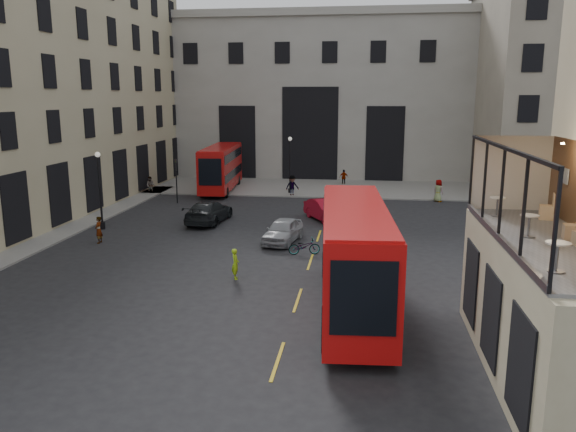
# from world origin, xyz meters

# --- Properties ---
(ground) EXTENTS (140.00, 140.00, 0.00)m
(ground) POSITION_xyz_m (0.00, 0.00, 0.00)
(ground) COLOR black
(ground) RESTS_ON ground
(host_frontage) EXTENTS (3.00, 11.00, 4.50)m
(host_frontage) POSITION_xyz_m (6.50, 0.00, 2.25)
(host_frontage) COLOR #BCB18D
(host_frontage) RESTS_ON ground
(cafe_floor) EXTENTS (3.00, 10.00, 0.10)m
(cafe_floor) POSITION_xyz_m (6.50, 0.00, 4.55)
(cafe_floor) COLOR slate
(cafe_floor) RESTS_ON host_frontage
(gateway) EXTENTS (35.00, 10.60, 18.00)m
(gateway) POSITION_xyz_m (-5.00, 47.99, 9.39)
(gateway) COLOR #A29F97
(gateway) RESTS_ON ground
(building_right) EXTENTS (16.60, 18.60, 20.00)m
(building_right) POSITION_xyz_m (20.00, 39.97, 10.39)
(building_right) COLOR gray
(building_right) RESTS_ON ground
(pavement_far) EXTENTS (40.00, 12.00, 0.12)m
(pavement_far) POSITION_xyz_m (-6.00, 38.00, 0.06)
(pavement_far) COLOR slate
(pavement_far) RESTS_ON ground
(traffic_light_near) EXTENTS (0.16, 0.20, 3.80)m
(traffic_light_near) POSITION_xyz_m (-1.00, 12.00, 2.42)
(traffic_light_near) COLOR black
(traffic_light_near) RESTS_ON ground
(traffic_light_far) EXTENTS (0.16, 0.20, 3.80)m
(traffic_light_far) POSITION_xyz_m (-15.00, 28.00, 2.42)
(traffic_light_far) COLOR black
(traffic_light_far) RESTS_ON ground
(street_lamp_a) EXTENTS (0.36, 0.36, 5.33)m
(street_lamp_a) POSITION_xyz_m (-17.00, 18.00, 2.39)
(street_lamp_a) COLOR black
(street_lamp_a) RESTS_ON ground
(street_lamp_b) EXTENTS (0.36, 0.36, 5.33)m
(street_lamp_b) POSITION_xyz_m (-6.00, 34.00, 2.39)
(street_lamp_b) COLOR black
(street_lamp_b) RESTS_ON ground
(bus_near) EXTENTS (3.35, 11.59, 4.57)m
(bus_near) POSITION_xyz_m (0.50, 4.99, 2.56)
(bus_near) COLOR red
(bus_near) RESTS_ON ground
(bus_far) EXTENTS (3.23, 10.96, 4.31)m
(bus_far) POSITION_xyz_m (-12.80, 34.76, 2.42)
(bus_far) COLOR #A90D0B
(bus_far) RESTS_ON ground
(car_a) EXTENTS (2.46, 4.61, 1.49)m
(car_a) POSITION_xyz_m (-4.12, 16.09, 0.75)
(car_a) COLOR #919398
(car_a) RESTS_ON ground
(car_b) EXTENTS (3.74, 4.94, 1.56)m
(car_b) POSITION_xyz_m (-1.86, 22.74, 0.78)
(car_b) COLOR #A70A1D
(car_b) RESTS_ON ground
(car_c) EXTENTS (2.65, 5.68, 1.60)m
(car_c) POSITION_xyz_m (-10.24, 20.97, 0.80)
(car_c) COLOR black
(car_c) RESTS_ON ground
(bicycle) EXTENTS (1.93, 1.06, 0.96)m
(bicycle) POSITION_xyz_m (-2.49, 13.48, 0.48)
(bicycle) COLOR gray
(bicycle) RESTS_ON ground
(cyclist) EXTENTS (0.55, 0.66, 1.56)m
(cyclist) POSITION_xyz_m (-5.45, 8.60, 0.78)
(cyclist) COLOR #A4DF17
(cyclist) RESTS_ON ground
(pedestrian_a) EXTENTS (0.86, 0.70, 1.64)m
(pedestrian_a) POSITION_xyz_m (-19.00, 32.21, 0.82)
(pedestrian_a) COLOR gray
(pedestrian_a) RESTS_ON ground
(pedestrian_b) EXTENTS (1.45, 1.23, 1.95)m
(pedestrian_b) POSITION_xyz_m (-5.59, 32.46, 0.98)
(pedestrian_b) COLOR gray
(pedestrian_b) RESTS_ON ground
(pedestrian_c) EXTENTS (0.97, 0.49, 1.60)m
(pedestrian_c) POSITION_xyz_m (-1.17, 40.00, 0.80)
(pedestrian_c) COLOR gray
(pedestrian_c) RESTS_ON ground
(pedestrian_d) EXTENTS (1.09, 1.12, 1.94)m
(pedestrian_d) POSITION_xyz_m (7.31, 31.65, 0.97)
(pedestrian_d) COLOR gray
(pedestrian_d) RESTS_ON ground
(pedestrian_e) EXTENTS (0.42, 0.63, 1.69)m
(pedestrian_e) POSITION_xyz_m (-15.47, 14.37, 0.84)
(pedestrian_e) COLOR gray
(pedestrian_e) RESTS_ON ground
(cafe_table_near) EXTENTS (0.62, 0.62, 0.78)m
(cafe_table_near) POSITION_xyz_m (5.69, -3.26, 5.11)
(cafe_table_near) COLOR silver
(cafe_table_near) RESTS_ON cafe_floor
(cafe_table_mid) EXTENTS (0.57, 0.57, 0.72)m
(cafe_table_mid) POSITION_xyz_m (6.02, 0.44, 5.08)
(cafe_table_mid) COLOR silver
(cafe_table_mid) RESTS_ON cafe_floor
(cafe_table_far) EXTENTS (0.57, 0.57, 0.72)m
(cafe_table_far) POSITION_xyz_m (5.76, 3.63, 5.08)
(cafe_table_far) COLOR white
(cafe_table_far) RESTS_ON cafe_floor
(cafe_chair_b) EXTENTS (0.51, 0.51, 0.92)m
(cafe_chair_b) POSITION_xyz_m (7.24, 0.23, 4.88)
(cafe_chair_b) COLOR tan
(cafe_chair_b) RESTS_ON cafe_floor
(cafe_chair_d) EXTENTS (0.57, 0.57, 0.96)m
(cafe_chair_d) POSITION_xyz_m (7.41, 3.28, 4.89)
(cafe_chair_d) COLOR #DDB27F
(cafe_chair_d) RESTS_ON cafe_floor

